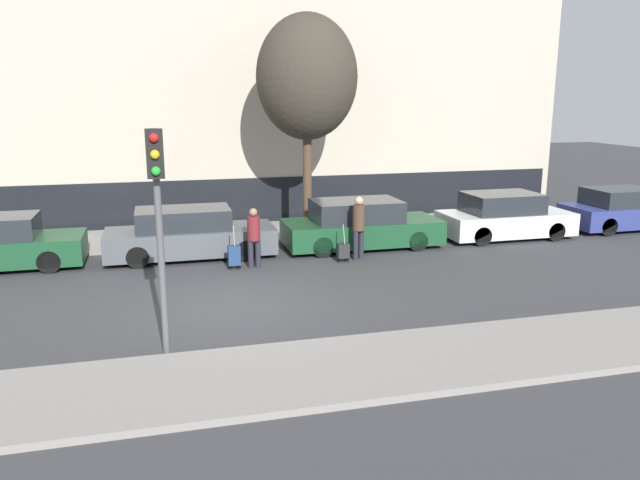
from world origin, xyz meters
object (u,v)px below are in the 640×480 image
at_px(trolley_right, 343,251).
at_px(traffic_light, 158,199).
at_px(trolley_left, 234,255).
at_px(parked_car_3, 504,217).
at_px(pedestrian_left, 254,234).
at_px(pedestrian_right, 359,224).
at_px(parked_car_1, 189,235).
at_px(parked_car_2, 360,226).
at_px(bare_tree_near_crossing, 307,78).
at_px(parked_bicycle, 183,226).
at_px(parked_car_4, 622,210).

height_order(trolley_right, traffic_light, traffic_light).
height_order(trolley_left, traffic_light, traffic_light).
relative_size(parked_car_3, traffic_light, 1.04).
bearing_deg(pedestrian_left, pedestrian_right, -3.94).
height_order(parked_car_1, parked_car_2, parked_car_2).
height_order(parked_car_1, pedestrian_right, pedestrian_right).
relative_size(parked_car_1, pedestrian_right, 2.64).
bearing_deg(bare_tree_near_crossing, traffic_light, -118.24).
distance_m(parked_car_3, pedestrian_right, 5.55).
xyz_separation_m(parked_car_1, traffic_light, (-0.79, -6.91, 2.16)).
distance_m(pedestrian_left, traffic_light, 6.25).
xyz_separation_m(parked_car_1, parked_bicycle, (-0.08, 2.08, -0.17)).
bearing_deg(pedestrian_right, parked_car_1, 141.39).
bearing_deg(trolley_left, parked_bicycle, 107.70).
bearing_deg(bare_tree_near_crossing, trolley_right, -86.57).
xyz_separation_m(traffic_light, bare_tree_near_crossing, (4.67, 8.69, 2.19)).
relative_size(parked_car_4, trolley_right, 3.74).
bearing_deg(parked_bicycle, pedestrian_left, -64.45).
height_order(parked_car_1, trolley_left, parked_car_1).
bearing_deg(pedestrian_right, trolley_left, 160.94).
height_order(parked_car_4, parked_bicycle, parked_car_4).
bearing_deg(parked_car_4, trolley_right, -170.54).
bearing_deg(trolley_left, parked_car_1, 124.85).
relative_size(parked_car_4, parked_bicycle, 2.24).
height_order(parked_car_1, pedestrian_left, pedestrian_left).
bearing_deg(parked_car_2, pedestrian_left, -157.82).
xyz_separation_m(parked_car_3, pedestrian_left, (-8.34, -1.48, 0.23)).
relative_size(parked_car_2, pedestrian_left, 2.92).
xyz_separation_m(parked_car_1, bare_tree_near_crossing, (3.88, 1.78, 4.36)).
relative_size(parked_car_3, parked_car_4, 1.05).
distance_m(trolley_left, traffic_light, 6.19).
height_order(trolley_right, bare_tree_near_crossing, bare_tree_near_crossing).
distance_m(parked_car_4, pedestrian_right, 10.14).
xyz_separation_m(parked_car_4, pedestrian_right, (-10.01, -1.55, 0.36)).
xyz_separation_m(trolley_left, bare_tree_near_crossing, (2.80, 3.32, 4.64)).
relative_size(pedestrian_left, parked_bicycle, 0.91).
xyz_separation_m(parked_car_4, trolley_left, (-13.52, -1.73, -0.28)).
bearing_deg(pedestrian_left, parked_car_3, 3.67).
distance_m(parked_car_1, parked_car_3, 9.96).
bearing_deg(trolley_right, parked_car_4, 9.46).
xyz_separation_m(parked_car_1, parked_car_2, (5.06, -0.08, 0.01)).
bearing_deg(bare_tree_near_crossing, parked_car_3, -16.31).
bearing_deg(parked_car_1, bare_tree_near_crossing, 24.62).
relative_size(trolley_left, bare_tree_near_crossing, 0.17).
bearing_deg(parked_car_2, trolley_right, -123.60).
height_order(parked_car_3, bare_tree_near_crossing, bare_tree_near_crossing).
height_order(parked_car_3, trolley_left, parked_car_3).
relative_size(parked_car_1, bare_tree_near_crossing, 0.69).
relative_size(parked_car_1, parked_car_4, 1.18).
bearing_deg(parked_bicycle, parked_car_4, -7.35).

